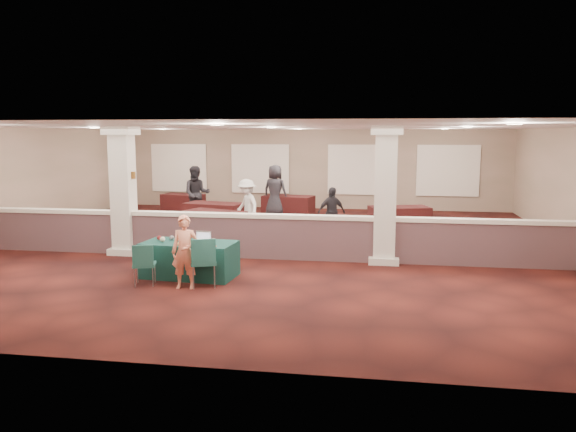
% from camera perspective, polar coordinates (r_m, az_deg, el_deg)
% --- Properties ---
extents(ground, '(16.00, 16.00, 0.00)m').
position_cam_1_polar(ground, '(15.27, -1.70, -3.08)').
color(ground, '#461611').
rests_on(ground, ground).
extents(wall_back, '(16.00, 0.04, 3.20)m').
position_cam_1_polar(wall_back, '(22.92, 2.09, 4.78)').
color(wall_back, '#83735A').
rests_on(wall_back, ground).
extents(wall_front, '(16.00, 0.04, 3.20)m').
position_cam_1_polar(wall_front, '(7.41, -13.56, -2.97)').
color(wall_front, '#83735A').
rests_on(wall_front, ground).
extents(wall_left, '(0.04, 16.00, 3.20)m').
position_cam_1_polar(wall_left, '(18.32, -27.15, 2.97)').
color(wall_left, '#83735A').
rests_on(wall_left, ground).
extents(ceiling, '(16.00, 16.00, 0.02)m').
position_cam_1_polar(ceiling, '(14.97, -1.75, 9.01)').
color(ceiling, silver).
rests_on(ceiling, wall_back).
extents(partition_wall, '(15.60, 0.28, 1.10)m').
position_cam_1_polar(partition_wall, '(13.72, -2.89, -1.98)').
color(partition_wall, brown).
rests_on(partition_wall, ground).
extents(column_left, '(0.72, 0.72, 3.20)m').
position_cam_1_polar(column_left, '(14.71, -16.39, 2.59)').
color(column_left, silver).
rests_on(column_left, ground).
extents(column_right, '(0.72, 0.72, 3.20)m').
position_cam_1_polar(column_right, '(13.27, 9.85, 2.22)').
color(column_right, silver).
rests_on(column_right, ground).
extents(sconce_left, '(0.12, 0.12, 0.18)m').
position_cam_1_polar(sconce_left, '(14.80, -17.43, 4.00)').
color(sconce_left, brown).
rests_on(sconce_left, column_left).
extents(sconce_right, '(0.12, 0.12, 0.18)m').
position_cam_1_polar(sconce_right, '(14.56, -15.46, 4.01)').
color(sconce_right, brown).
rests_on(sconce_right, column_left).
extents(near_table, '(2.02, 1.13, 0.75)m').
position_cam_1_polar(near_table, '(12.17, -9.97, -4.37)').
color(near_table, '#0D332F').
rests_on(near_table, ground).
extents(conf_chair_main, '(0.64, 0.64, 1.00)m').
position_cam_1_polar(conf_chair_main, '(11.24, -8.59, -4.26)').
color(conf_chair_main, '#1C5152').
rests_on(conf_chair_main, ground).
extents(conf_chair_side, '(0.53, 0.53, 0.85)m').
position_cam_1_polar(conf_chair_side, '(11.59, -14.43, -4.48)').
color(conf_chair_side, '#1C5152').
rests_on(conf_chair_side, ground).
extents(woman, '(0.56, 0.41, 1.46)m').
position_cam_1_polar(woman, '(11.21, -10.42, -3.61)').
color(woman, '#FF8C6E').
rests_on(woman, ground).
extents(far_table_front_left, '(2.04, 1.29, 0.77)m').
position_cam_1_polar(far_table_front_left, '(18.67, -7.50, 0.15)').
color(far_table_front_left, black).
rests_on(far_table_front_left, ground).
extents(far_table_front_center, '(2.03, 1.51, 0.74)m').
position_cam_1_polar(far_table_front_center, '(16.97, -7.48, -0.73)').
color(far_table_front_center, black).
rests_on(far_table_front_center, ground).
extents(far_table_front_right, '(1.79, 0.94, 0.72)m').
position_cam_1_polar(far_table_front_right, '(15.87, 19.02, -1.79)').
color(far_table_front_right, black).
rests_on(far_table_front_right, ground).
extents(far_table_back_left, '(1.74, 1.08, 0.66)m').
position_cam_1_polar(far_table_back_left, '(22.71, -10.61, 1.38)').
color(far_table_back_left, black).
rests_on(far_table_back_left, ground).
extents(far_table_back_center, '(1.98, 1.25, 0.74)m').
position_cam_1_polar(far_table_back_center, '(20.90, 0.03, 1.06)').
color(far_table_back_center, black).
rests_on(far_table_back_center, ground).
extents(far_table_back_right, '(2.02, 1.39, 0.75)m').
position_cam_1_polar(far_table_back_right, '(18.10, 11.23, -0.23)').
color(far_table_back_right, black).
rests_on(far_table_back_right, ground).
extents(attendee_a, '(1.03, 0.75, 1.92)m').
position_cam_1_polar(attendee_a, '(19.83, -9.25, 2.26)').
color(attendee_a, black).
rests_on(attendee_a, ground).
extents(attendee_b, '(1.07, 1.10, 1.64)m').
position_cam_1_polar(attendee_b, '(17.37, -4.19, 1.04)').
color(attendee_b, white).
rests_on(attendee_b, ground).
extents(attendee_c, '(0.97, 0.82, 1.50)m').
position_cam_1_polar(attendee_c, '(16.41, 4.44, 0.35)').
color(attendee_c, black).
rests_on(attendee_c, ground).
extents(attendee_d, '(1.04, 0.74, 1.90)m').
position_cam_1_polar(attendee_d, '(20.61, -1.32, 2.57)').
color(attendee_d, black).
rests_on(attendee_d, ground).
extents(laptop_base, '(0.36, 0.26, 0.02)m').
position_cam_1_polar(laptop_base, '(11.92, -8.77, -2.72)').
color(laptop_base, silver).
rests_on(laptop_base, near_table).
extents(laptop_screen, '(0.34, 0.04, 0.23)m').
position_cam_1_polar(laptop_screen, '(12.01, -8.56, -2.04)').
color(laptop_screen, silver).
rests_on(laptop_screen, near_table).
extents(screen_glow, '(0.31, 0.03, 0.19)m').
position_cam_1_polar(screen_glow, '(12.00, -8.58, -2.12)').
color(screen_glow, silver).
rests_on(screen_glow, near_table).
extents(knitting, '(0.43, 0.34, 0.03)m').
position_cam_1_polar(knitting, '(11.84, -10.30, -2.80)').
color(knitting, orange).
rests_on(knitting, near_table).
extents(yarn_cream, '(0.11, 0.11, 0.11)m').
position_cam_1_polar(yarn_cream, '(12.23, -12.63, -2.32)').
color(yarn_cream, '#BFB79D').
rests_on(yarn_cream, near_table).
extents(yarn_red, '(0.10, 0.10, 0.10)m').
position_cam_1_polar(yarn_red, '(12.43, -12.95, -2.18)').
color(yarn_red, maroon).
rests_on(yarn_red, near_table).
extents(yarn_grey, '(0.11, 0.11, 0.11)m').
position_cam_1_polar(yarn_grey, '(12.38, -11.74, -2.18)').
color(yarn_grey, '#4C4C51').
rests_on(yarn_grey, near_table).
extents(scissors, '(0.13, 0.04, 0.01)m').
position_cam_1_polar(scissors, '(11.57, -7.58, -3.04)').
color(scissors, red).
rests_on(scissors, near_table).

